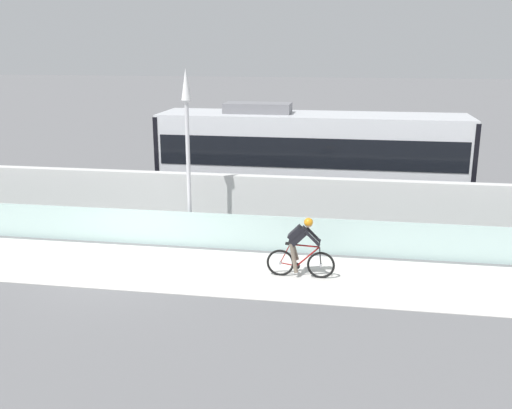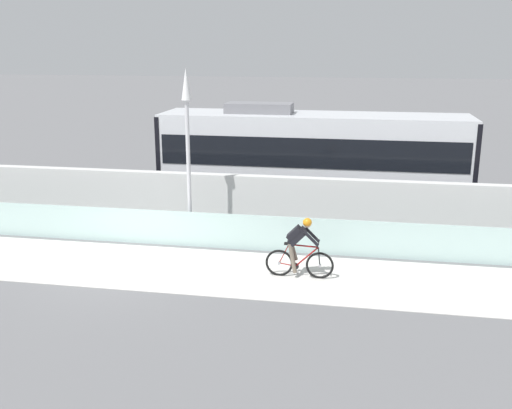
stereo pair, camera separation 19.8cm
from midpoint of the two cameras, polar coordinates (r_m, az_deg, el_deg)
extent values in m
plane|color=slate|center=(16.44, -12.67, -5.79)|extent=(200.00, 200.00, 0.00)
cube|color=silver|center=(16.44, -12.67, -5.77)|extent=(32.00, 3.20, 0.01)
cube|color=silver|center=(17.89, -10.50, -2.14)|extent=(32.00, 0.05, 1.06)
cube|color=silver|center=(19.41, -8.71, 0.50)|extent=(32.00, 0.36, 1.83)
cube|color=#595654|center=(21.93, -6.54, -0.18)|extent=(32.00, 0.08, 0.01)
cube|color=#595654|center=(23.26, -5.53, 0.74)|extent=(32.00, 0.08, 0.01)
cube|color=silver|center=(21.36, 5.84, 4.65)|extent=(11.00, 2.50, 3.10)
cube|color=black|center=(21.30, 5.86, 5.57)|extent=(10.56, 2.54, 1.04)
cube|color=#4C4C51|center=(21.65, 5.74, 1.08)|extent=(10.78, 2.53, 0.28)
cube|color=slate|center=(21.35, 0.59, 9.42)|extent=(2.40, 1.10, 0.36)
cube|color=#232326|center=(22.23, -3.35, 1.06)|extent=(1.40, 1.88, 0.20)
cylinder|color=black|center=(21.57, -3.79, 0.44)|extent=(0.60, 0.10, 0.60)
cylinder|color=black|center=(22.92, -2.93, 1.34)|extent=(0.60, 0.10, 0.60)
cube|color=#232326|center=(21.72, 15.02, 0.21)|extent=(1.40, 1.88, 0.20)
cylinder|color=black|center=(21.04, 15.15, -0.44)|extent=(0.60, 0.10, 0.60)
cylinder|color=black|center=(22.43, 14.87, 0.53)|extent=(0.60, 0.10, 0.60)
cube|color=black|center=(22.43, -8.23, 5.08)|extent=(0.16, 2.54, 2.94)
cube|color=black|center=(21.64, 20.40, 3.91)|extent=(0.16, 2.54, 2.94)
torus|color=black|center=(15.12, 6.62, -5.94)|extent=(0.72, 0.06, 0.72)
cylinder|color=#99999E|center=(15.12, 6.62, -5.94)|extent=(0.07, 0.10, 0.07)
torus|color=black|center=(15.21, 2.66, -5.72)|extent=(0.72, 0.06, 0.72)
cylinder|color=#99999E|center=(15.21, 2.66, -5.72)|extent=(0.07, 0.10, 0.07)
cylinder|color=maroon|center=(15.07, 5.36, -5.11)|extent=(0.60, 0.04, 0.58)
cylinder|color=maroon|center=(15.09, 3.93, -4.97)|extent=(0.22, 0.04, 0.59)
cylinder|color=maroon|center=(14.97, 5.05, -4.05)|extent=(0.76, 0.04, 0.07)
cylinder|color=maroon|center=(15.20, 3.45, -5.87)|extent=(0.43, 0.03, 0.09)
cylinder|color=maroon|center=(15.11, 3.13, -4.82)|extent=(0.27, 0.02, 0.53)
cylinder|color=black|center=(15.04, 6.56, -5.06)|extent=(0.08, 0.03, 0.49)
cube|color=black|center=(15.00, 3.61, -3.84)|extent=(0.24, 0.10, 0.05)
cylinder|color=black|center=(14.92, 6.50, -3.81)|extent=(0.03, 0.58, 0.03)
cylinder|color=#262628|center=(15.19, 4.25, -6.02)|extent=(0.18, 0.02, 0.18)
cube|color=black|center=(14.91, 4.47, -3.11)|extent=(0.50, 0.28, 0.51)
cube|color=black|center=(14.89, 4.12, -2.76)|extent=(0.38, 0.30, 0.38)
sphere|color=tan|center=(14.78, 5.42, -1.89)|extent=(0.20, 0.20, 0.20)
sphere|color=orange|center=(14.77, 5.42, -1.76)|extent=(0.23, 0.23, 0.23)
cylinder|color=black|center=(14.72, 5.79, -3.34)|extent=(0.41, 0.08, 0.41)
cylinder|color=black|center=(15.03, 5.89, -2.95)|extent=(0.41, 0.08, 0.41)
cylinder|color=#726656|center=(15.02, 3.97, -5.26)|extent=(0.25, 0.11, 0.79)
cylinder|color=#726656|center=(15.14, 4.05, -4.53)|extent=(0.25, 0.11, 0.52)
cylinder|color=gray|center=(17.88, -6.08, -3.43)|extent=(0.24, 0.24, 0.20)
cylinder|color=silver|center=(17.33, -6.27, 3.17)|extent=(0.12, 0.12, 4.20)
cone|color=white|center=(16.98, -6.52, 11.61)|extent=(0.28, 0.28, 0.90)
camera|label=1|loc=(0.10, -89.67, 0.09)|focal=40.94mm
camera|label=2|loc=(0.10, 90.33, -0.09)|focal=40.94mm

